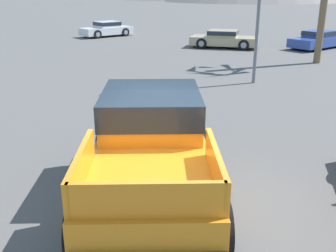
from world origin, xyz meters
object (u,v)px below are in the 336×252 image
Objects in this scene: parked_car_blue at (318,39)px; parked_car_white at (107,29)px; orange_pickup_truck at (151,142)px; parked_car_tan at (224,39)px.

parked_car_white is at bearing 27.37° from parked_car_blue.
orange_pickup_truck reaches higher than parked_car_blue.
parked_car_white reaches higher than parked_car_tan.
parked_car_tan is at bearing -164.84° from parked_car_white.
orange_pickup_truck reaches higher than parked_car_white.
parked_car_blue is at bearing -152.78° from parked_car_white.
parked_car_blue is 1.03× the size of parked_car_tan.
parked_car_blue is (3.71, 21.57, -0.50)m from orange_pickup_truck.
parked_car_blue is at bearing 60.97° from orange_pickup_truck.
orange_pickup_truck is at bearing 4.17° from parked_car_tan.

